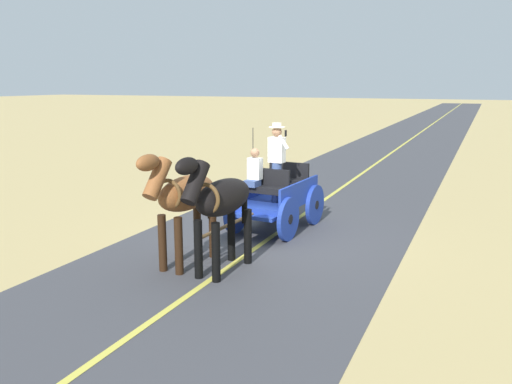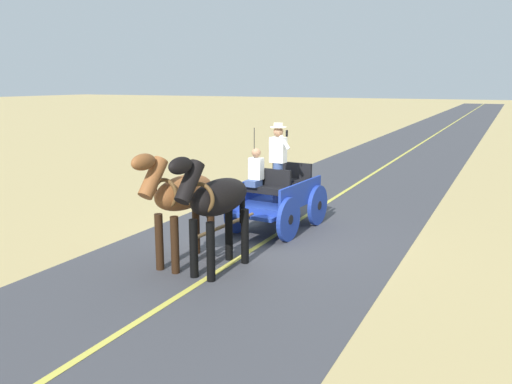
{
  "view_description": "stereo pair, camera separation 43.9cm",
  "coord_description": "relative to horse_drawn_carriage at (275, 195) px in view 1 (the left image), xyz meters",
  "views": [
    {
      "loc": [
        -4.22,
        10.45,
        3.38
      ],
      "look_at": [
        0.17,
        0.43,
        1.1
      ],
      "focal_mm": 37.3,
      "sensor_mm": 36.0,
      "label": 1
    },
    {
      "loc": [
        -4.62,
        10.27,
        3.38
      ],
      "look_at": [
        0.17,
        0.43,
        1.1
      ],
      "focal_mm": 37.3,
      "sensor_mm": 36.0,
      "label": 2
    }
  ],
  "objects": [
    {
      "name": "horse_drawn_carriage",
      "position": [
        0.0,
        0.0,
        0.0
      ],
      "size": [
        1.58,
        4.52,
        2.5
      ],
      "color": "#1E3899",
      "rests_on": "ground"
    },
    {
      "name": "ground_plane",
      "position": [
        -0.17,
        0.69,
        -0.82
      ],
      "size": [
        200.0,
        200.0,
        0.0
      ],
      "primitive_type": "plane",
      "color": "tan"
    },
    {
      "name": "horse_off_side",
      "position": [
        0.62,
        2.99,
        0.51
      ],
      "size": [
        0.7,
        2.14,
        2.21
      ],
      "color": "brown",
      "rests_on": "ground"
    },
    {
      "name": "road_surface",
      "position": [
        -0.17,
        0.69,
        -0.81
      ],
      "size": [
        5.77,
        160.0,
        0.01
      ],
      "primitive_type": "cube",
      "color": "#424247",
      "rests_on": "ground"
    },
    {
      "name": "horse_near_side",
      "position": [
        -0.16,
        3.05,
        0.51
      ],
      "size": [
        0.7,
        2.14,
        2.21
      ],
      "color": "black",
      "rests_on": "ground"
    },
    {
      "name": "road_centre_stripe",
      "position": [
        -0.17,
        0.69,
        -0.81
      ],
      "size": [
        0.12,
        160.0,
        0.0
      ],
      "primitive_type": "cube",
      "color": "#DBCC4C",
      "rests_on": "road_surface"
    }
  ]
}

